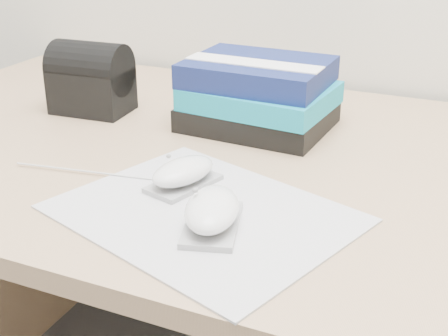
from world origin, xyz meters
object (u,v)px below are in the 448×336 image
at_px(mouse_rear, 183,173).
at_px(desk, 303,270).
at_px(mouse_front, 212,212).
at_px(pouch, 91,78).
at_px(book_stack, 259,95).

bearing_deg(mouse_rear, desk, 61.44).
height_order(mouse_rear, mouse_front, mouse_front).
bearing_deg(pouch, mouse_rear, -36.26).
height_order(desk, pouch, pouch).
xyz_separation_m(desk, pouch, (-0.43, 0.01, 0.30)).
distance_m(mouse_front, pouch, 0.51).
bearing_deg(book_stack, mouse_rear, -90.98).
relative_size(mouse_rear, book_stack, 0.46).
bearing_deg(mouse_front, desk, 83.90).
bearing_deg(pouch, book_stack, 8.70).
xyz_separation_m(desk, mouse_front, (-0.03, -0.31, 0.26)).
distance_m(desk, pouch, 0.52).
height_order(desk, mouse_rear, mouse_rear).
xyz_separation_m(mouse_front, book_stack, (-0.08, 0.36, 0.03)).
bearing_deg(mouse_rear, pouch, 143.74).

